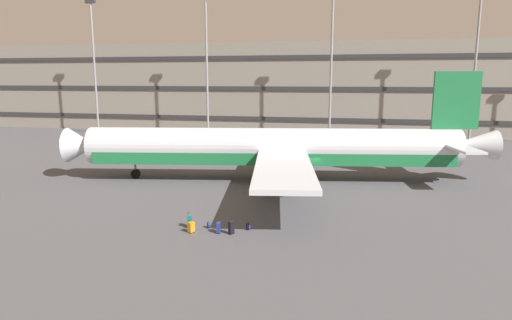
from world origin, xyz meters
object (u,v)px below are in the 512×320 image
airliner (276,148)px  suitcase_upright (219,227)px  suitcase_orange (231,227)px  suitcase_scuffed (189,221)px  backpack_large (249,226)px  backpack_red (209,225)px  suitcase_purple (191,227)px

airliner → suitcase_upright: (-1.02, -15.90, -2.73)m
airliner → suitcase_orange: (-0.16, -15.96, -2.66)m
suitcase_orange → airliner: bearing=89.4°
suitcase_scuffed → suitcase_orange: size_ratio=1.01×
backpack_large → backpack_red: bearing=-176.3°
suitcase_purple → backpack_red: bearing=53.1°
suitcase_upright → suitcase_purple: suitcase_purple is taller
backpack_large → suitcase_purple: bearing=-160.0°
backpack_large → backpack_red: 2.67m
suitcase_scuffed → suitcase_orange: (3.06, -0.66, -0.00)m
airliner → suitcase_upright: bearing=-93.7°
suitcase_upright → suitcase_purple: 1.77m
backpack_red → suitcase_orange: bearing=-24.9°
suitcase_orange → backpack_red: (-1.77, 0.82, -0.24)m
airliner → suitcase_orange: 16.18m
suitcase_upright → suitcase_purple: size_ratio=1.00×
suitcase_upright → backpack_red: suitcase_upright is taller
backpack_red → suitcase_scuffed: bearing=-172.6°
suitcase_orange → backpack_large: (0.89, 0.99, -0.20)m
suitcase_purple → backpack_large: 3.72m
airliner → suitcase_upright: 16.16m
suitcase_orange → suitcase_purple: suitcase_orange is taller
suitcase_upright → backpack_large: bearing=28.1°
suitcase_upright → backpack_red: 1.20m
airliner → backpack_large: (0.73, -14.96, -2.85)m
airliner → suitcase_scuffed: airliner is taller
suitcase_upright → suitcase_orange: bearing=-3.9°
backpack_large → backpack_red: backpack_large is taller
suitcase_upright → airliner: bearing=86.3°
airliner → backpack_large: bearing=-87.2°
airliner → suitcase_upright: size_ratio=49.67×
suitcase_scuffed → suitcase_upright: (2.20, -0.60, -0.08)m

